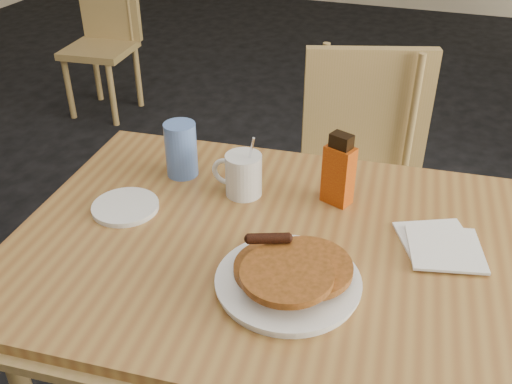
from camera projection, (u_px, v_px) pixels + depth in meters
main_table at (293, 259)px, 1.22m from camera, size 1.31×0.94×0.75m
chair_main_far at (356, 167)px, 1.88m from camera, size 0.52×0.53×0.92m
chair_wall_extra at (104, 31)px, 3.38m from camera, size 0.40×0.41×0.82m
pancake_plate at (289, 276)px, 1.08m from camera, size 0.28×0.28×0.08m
coffee_mug at (242, 174)px, 1.34m from camera, size 0.12×0.09×0.16m
syrup_bottle at (339, 172)px, 1.30m from camera, size 0.08×0.06×0.18m
napkin_stack at (441, 245)px, 1.19m from camera, size 0.21×0.22×0.01m
blue_tumbler at (181, 149)px, 1.41m from camera, size 0.08×0.08×0.14m
side_saucer at (125, 207)px, 1.31m from camera, size 0.16×0.16×0.01m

